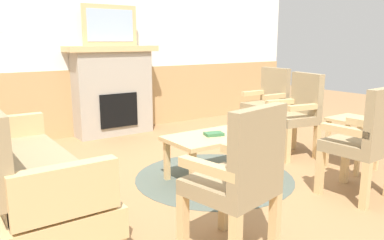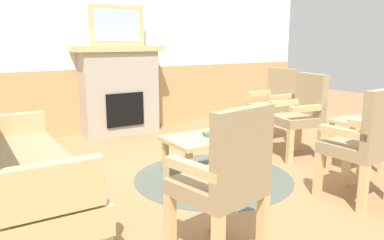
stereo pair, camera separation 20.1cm
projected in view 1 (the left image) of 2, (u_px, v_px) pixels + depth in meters
ground_plane at (212, 181)px, 3.73m from camera, size 14.00×14.00×0.00m
wall_back at (104, 43)px, 5.55m from camera, size 7.20×0.14×2.70m
fireplace at (113, 90)px, 5.48m from camera, size 1.30×0.44×1.28m
framed_picture at (110, 25)px, 5.29m from camera, size 0.80×0.04×0.56m
couch at (25, 173)px, 2.79m from camera, size 0.70×1.80×0.98m
coffee_table at (215, 140)px, 3.74m from camera, size 0.96×0.56×0.44m
round_rug at (214, 177)px, 3.82m from camera, size 1.59×1.59×0.01m
book_on_table at (214, 134)px, 3.71m from camera, size 0.20×0.17×0.03m
armchair_near_fireplace at (297, 111)px, 4.47m from camera, size 0.56×0.56×0.98m
armchair_by_window_left at (268, 100)px, 5.30m from camera, size 0.48×0.48×0.98m
armchair_front_left at (366, 138)px, 3.23m from camera, size 0.51×0.51×0.98m
armchair_front_center at (239, 176)px, 2.32m from camera, size 0.57×0.57×0.98m
side_table at (354, 129)px, 4.01m from camera, size 0.44×0.44×0.55m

